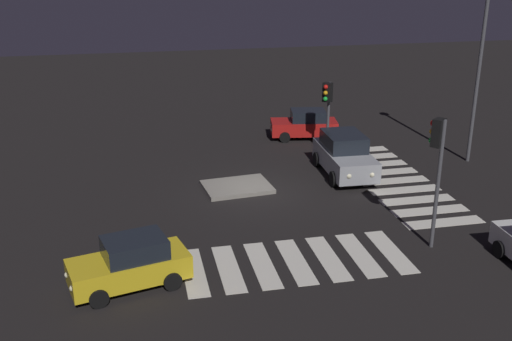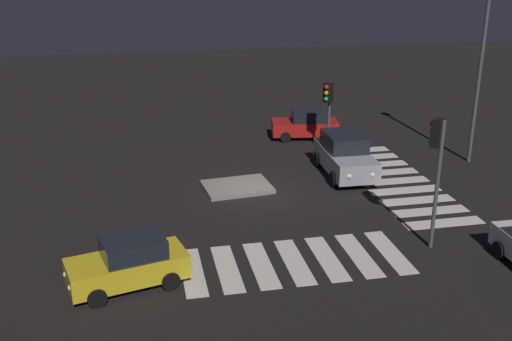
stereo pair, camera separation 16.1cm
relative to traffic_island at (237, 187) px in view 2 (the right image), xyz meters
The scene contains 10 objects.
ground_plane 0.92m from the traffic_island, 36.52° to the right, with size 80.00×80.00×0.00m, color black.
traffic_island is the anchor object (origin of this frame).
car_red 8.49m from the traffic_island, 53.11° to the left, with size 3.84×2.18×1.60m.
car_yellow 8.78m from the traffic_island, 122.51° to the right, with size 3.92×2.39×1.61m.
car_silver 5.36m from the traffic_island, ahead, with size 2.22×4.52×1.94m.
traffic_light_north 7.01m from the traffic_island, 34.82° to the left, with size 0.53×0.54×3.77m.
traffic_light_east 9.47m from the traffic_island, 50.09° to the right, with size 0.54×0.53×4.66m.
street_lamp 13.38m from the traffic_island, ahead, with size 0.56×0.56×8.90m.
crosswalk_near 6.98m from the traffic_island, 83.94° to the right, with size 7.60×3.20×0.02m.
crosswalk_side 7.20m from the traffic_island, ahead, with size 3.20×9.90×0.02m.
Camera 2 is at (-4.94, -23.88, 9.92)m, focal length 42.41 mm.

